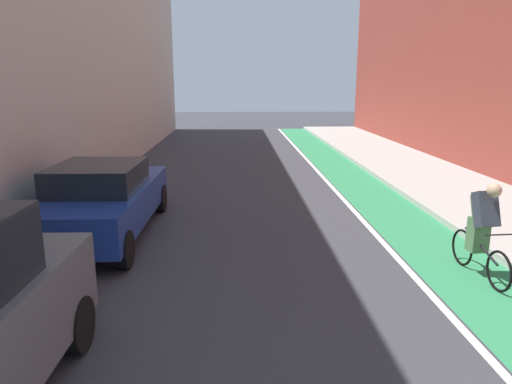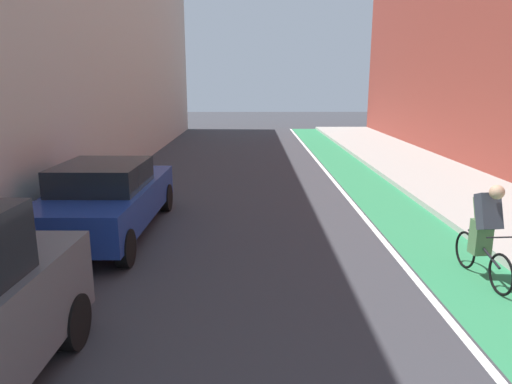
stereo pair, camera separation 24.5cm
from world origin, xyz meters
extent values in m
plane|color=#38383D|center=(0.00, 13.24, 0.00)|extent=(75.86, 75.86, 0.00)
cube|color=#2D8451|center=(3.37, 15.24, 0.00)|extent=(1.60, 34.48, 0.00)
cube|color=white|center=(2.47, 15.24, 0.00)|extent=(0.12, 34.48, 0.00)
cube|color=#A8A59E|center=(5.91, 15.24, 0.07)|extent=(3.47, 34.48, 0.14)
cube|color=#B2ADA3|center=(-5.97, 15.24, 5.01)|extent=(3.00, 34.48, 10.03)
cylinder|color=black|center=(-2.29, 5.74, 0.33)|extent=(0.23, 0.66, 0.66)
cube|color=navy|center=(-3.12, 10.05, 0.68)|extent=(1.88, 4.71, 0.70)
cube|color=black|center=(-3.13, 9.81, 1.26)|extent=(1.63, 1.99, 0.55)
cylinder|color=black|center=(-3.92, 11.85, 0.33)|extent=(0.23, 0.66, 0.66)
cylinder|color=black|center=(-2.27, 11.83, 0.33)|extent=(0.23, 0.66, 0.66)
cylinder|color=black|center=(-3.98, 8.27, 0.33)|extent=(0.23, 0.66, 0.66)
cylinder|color=black|center=(-2.32, 8.24, 0.33)|extent=(0.23, 0.66, 0.66)
torus|color=black|center=(3.53, 7.12, 0.31)|extent=(0.08, 0.63, 0.63)
torus|color=black|center=(3.46, 8.16, 0.31)|extent=(0.08, 0.63, 0.63)
cylinder|color=black|center=(3.50, 7.64, 0.53)|extent=(0.10, 0.96, 0.33)
cylinder|color=black|center=(3.48, 7.82, 0.61)|extent=(0.04, 0.12, 0.55)
cylinder|color=black|center=(3.52, 7.20, 0.86)|extent=(0.48, 0.05, 0.02)
cube|color=#4C7247|center=(3.49, 7.75, 0.68)|extent=(0.29, 0.26, 0.56)
cube|color=#333842|center=(3.50, 7.62, 1.14)|extent=(0.34, 0.42, 0.60)
sphere|color=tan|center=(3.51, 7.46, 1.48)|extent=(0.22, 0.22, 0.22)
cube|color=#4C7247|center=(3.49, 7.74, 1.16)|extent=(0.28, 0.29, 0.39)
camera|label=1|loc=(-0.41, 0.71, 3.09)|focal=32.81mm
camera|label=2|loc=(-0.16, 0.70, 3.09)|focal=32.81mm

